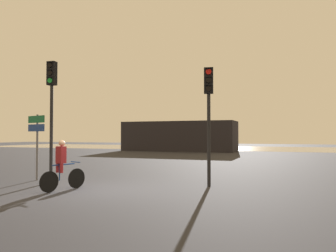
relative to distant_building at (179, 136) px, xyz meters
name	(u,v)px	position (x,y,z in m)	size (l,w,h in m)	color
ground_plane	(98,191)	(6.15, -26.02, -1.65)	(120.00, 120.00, 0.00)	#28282D
water_strip	(246,148)	(6.15, 10.00, -1.65)	(80.00, 16.00, 0.01)	gray
distant_building	(179,136)	(0.00, 0.00, 0.00)	(12.69, 4.00, 3.31)	black
traffic_light_near_right	(209,103)	(9.27, -23.92, 1.23)	(0.36, 0.38, 4.13)	black
traffic_light_near_left	(52,98)	(3.47, -25.06, 1.52)	(0.35, 0.36, 4.58)	black
direction_sign_post	(37,135)	(2.51, -24.78, 0.14)	(1.07, 0.33, 2.60)	slate
cyclist	(62,165)	(5.04, -26.38, -0.84)	(0.59, 1.66, 1.62)	black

